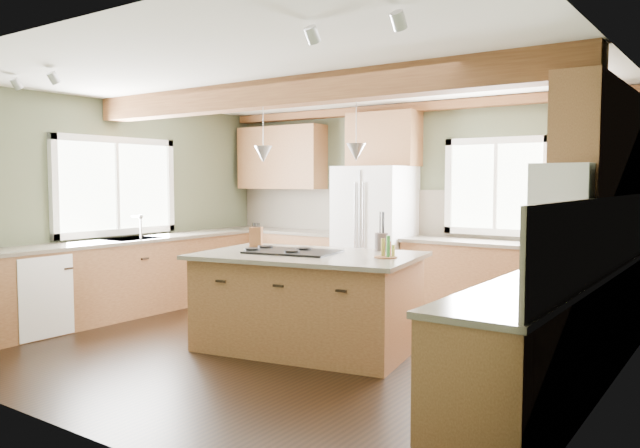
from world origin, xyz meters
The scene contains 37 objects.
floor centered at (0.00, 0.00, 0.00)m, with size 5.60×5.60×0.00m, color black.
ceiling centered at (0.00, 0.00, 2.60)m, with size 5.60×5.60×0.00m, color silver.
wall_back centered at (0.00, 2.50, 1.30)m, with size 5.60×5.60×0.00m, color #4C543B.
wall_left centered at (-2.80, 0.00, 1.30)m, with size 5.00×5.00×0.00m, color #4C543B.
wall_right centered at (2.80, 0.00, 1.30)m, with size 5.00×5.00×0.00m, color #4C543B.
ceiling_beam centered at (0.00, 0.02, 2.47)m, with size 5.55×0.26×0.26m, color #502917.
soffit_trim centered at (0.00, 2.40, 2.54)m, with size 5.55×0.20×0.10m, color #502917.
backsplash_back centered at (0.00, 2.48, 1.21)m, with size 5.58×0.03×0.58m, color brown.
backsplash_right centered at (2.78, 0.05, 1.21)m, with size 0.03×3.70×0.58m, color brown.
base_cab_back_left centered at (-1.79, 2.20, 0.44)m, with size 2.02×0.60×0.88m, color brown.
counter_back_left centered at (-1.79, 2.20, 0.90)m, with size 2.06×0.64×0.04m, color #433C31.
base_cab_back_right centered at (1.49, 2.20, 0.44)m, with size 2.62×0.60×0.88m, color brown.
counter_back_right centered at (1.49, 2.20, 0.90)m, with size 2.66×0.64×0.04m, color #433C31.
base_cab_left centered at (-2.50, 0.05, 0.44)m, with size 0.60×3.70×0.88m, color brown.
counter_left centered at (-2.50, 0.05, 0.90)m, with size 0.64×3.74×0.04m, color #433C31.
base_cab_right centered at (2.50, 0.05, 0.44)m, with size 0.60×3.70×0.88m, color brown.
counter_right centered at (2.50, 0.05, 0.90)m, with size 0.64×3.74×0.04m, color #433C31.
upper_cab_back_left centered at (-1.99, 2.33, 1.95)m, with size 1.40×0.35×0.90m, color brown.
upper_cab_over_fridge centered at (-0.30, 2.33, 2.15)m, with size 0.96×0.35×0.70m, color brown.
upper_cab_right centered at (2.62, 0.90, 1.95)m, with size 0.35×2.20×0.90m, color brown.
upper_cab_back_corner centered at (2.30, 2.33, 1.95)m, with size 0.90×0.35×0.90m, color brown.
window_left centered at (-2.78, 0.05, 1.55)m, with size 0.04×1.60×1.05m, color white.
window_back centered at (1.15, 2.48, 1.55)m, with size 1.10×0.04×1.00m, color white.
sink centered at (-2.50, 0.05, 0.91)m, with size 0.50×0.65×0.03m, color #262628.
faucet centered at (-2.32, 0.05, 1.05)m, with size 0.02×0.02×0.28m, color #B2B2B7.
dishwasher centered at (-2.49, -1.25, 0.43)m, with size 0.60×0.60×0.84m, color white.
oven centered at (2.49, -1.25, 0.43)m, with size 0.60×0.72×0.84m, color white.
microwave centered at (2.58, -0.05, 1.55)m, with size 0.40×0.70×0.38m, color white.
pendant_left centered at (-0.30, -0.07, 1.88)m, with size 0.18×0.18×0.16m, color #B2B2B7.
pendant_right centered at (0.66, 0.11, 1.88)m, with size 0.18×0.18×0.16m, color #B2B2B7.
refrigerator centered at (-0.30, 2.12, 0.90)m, with size 0.90×0.74×1.80m, color white.
island centered at (0.18, 0.02, 0.44)m, with size 1.96×1.20×0.88m, color olive.
island_top centered at (0.18, 0.02, 0.90)m, with size 2.09×1.33×0.04m, color #433C31.
cooktop centered at (0.02, -0.01, 0.93)m, with size 0.85×0.57×0.02m, color black.
knife_block centered at (-0.63, 0.19, 1.02)m, with size 0.13×0.09×0.21m, color brown.
utensil_crock centered at (0.64, 0.63, 1.01)m, with size 0.13×0.13×0.18m, color #433935.
bottle_tray centered at (0.95, 0.16, 1.02)m, with size 0.21×0.21×0.19m, color brown, non-canonical shape.
Camera 1 is at (3.70, -4.78, 1.62)m, focal length 35.00 mm.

